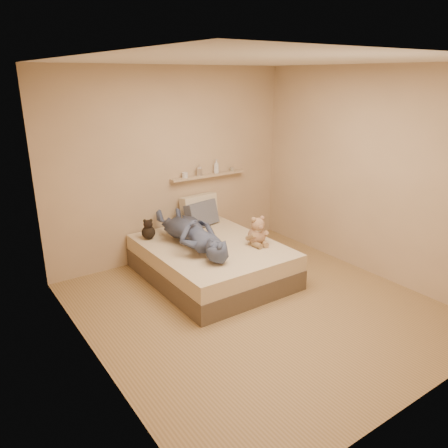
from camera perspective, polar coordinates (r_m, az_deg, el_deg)
room at (r=4.52m, az=4.71°, el=3.81°), size 3.80×3.80×3.80m
bed at (r=5.59m, az=-1.64°, el=-4.83°), size 1.50×1.90×0.45m
game_console at (r=4.89m, az=-0.60°, el=-3.52°), size 0.19×0.14×0.06m
teddy_bear at (r=5.45m, az=4.38°, el=-1.19°), size 0.31×0.30×0.38m
dark_plush at (r=5.73m, az=-9.85°, el=-0.82°), size 0.18×0.18×0.27m
pillow_cream at (r=6.27m, az=-3.28°, el=1.96°), size 0.57×0.25×0.42m
pillow_grey at (r=6.14m, az=-2.93°, el=1.32°), size 0.54×0.33×0.36m
person at (r=5.41m, az=-4.27°, el=-1.04°), size 0.68×1.56×0.36m
wall_shelf at (r=6.33m, az=-2.06°, el=6.36°), size 1.20×0.12×0.03m
shelf_bottles at (r=6.29m, az=-2.32°, el=7.16°), size 0.88×0.11×0.20m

